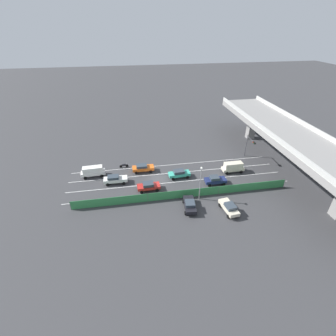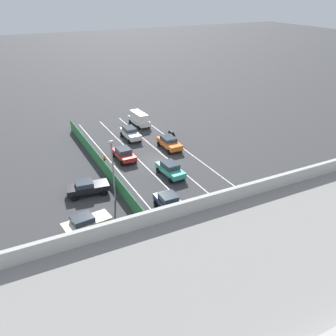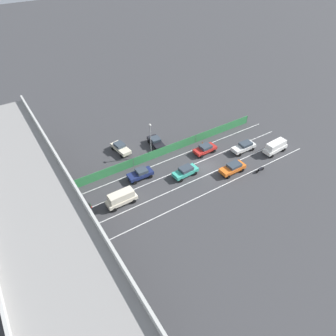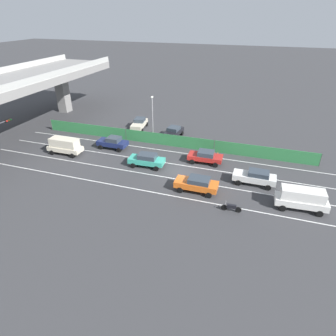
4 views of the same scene
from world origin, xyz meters
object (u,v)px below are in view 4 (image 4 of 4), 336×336
parked_sedan_dark (173,132)px  street_lamp (152,114)px  car_van_white (302,198)px  car_taxi_orange (197,184)px  motorcycle (231,207)px  car_sedan_red (205,156)px  car_van_cream (65,145)px  parked_sedan_cream (139,123)px  car_taxi_teal (147,160)px  traffic_cone (218,154)px  car_sedan_navy (113,142)px  car_hatchback_white (255,177)px

parked_sedan_dark → street_lamp: street_lamp is taller
car_van_white → car_taxi_orange: bearing=90.6°
motorcycle → parked_sedan_dark: bearing=34.5°
car_sedan_red → street_lamp: bearing=63.8°
car_van_cream → parked_sedan_cream: car_van_cream is taller
car_van_white → street_lamp: size_ratio=0.73×
car_van_white → car_sedan_red: bearing=58.2°
parked_sedan_dark → parked_sedan_cream: bearing=73.7°
car_taxi_teal → street_lamp: size_ratio=0.67×
parked_sedan_dark → traffic_cone: parked_sedan_dark is taller
car_sedan_navy → car_sedan_red: car_sedan_navy is taller
car_van_white → parked_sedan_cream: 28.20m
car_hatchback_white → parked_sedan_dark: car_hatchback_white is taller
car_taxi_teal → motorcycle: size_ratio=2.31×
car_taxi_teal → car_hatchback_white: bearing=-90.5°
street_lamp → car_sedan_red: bearing=-116.2°
car_hatchback_white → street_lamp: street_lamp is taller
car_van_cream → car_hatchback_white: (0.04, -24.82, -0.32)m
car_sedan_navy → parked_sedan_dark: 9.39m
street_lamp → car_taxi_teal: bearing=-164.4°
motorcycle → parked_sedan_dark: 19.39m
car_sedan_red → car_hatchback_white: (-3.41, -6.34, 0.05)m
car_hatchback_white → car_sedan_navy: bearing=79.5°
car_hatchback_white → motorcycle: 6.20m
parked_sedan_cream → street_lamp: street_lamp is taller
car_sedan_navy → traffic_cone: bearing=-81.8°
car_van_white → car_sedan_red: (6.75, 10.87, -0.36)m
motorcycle → parked_sedan_cream: (17.86, 17.38, 0.46)m
car_sedan_navy → parked_sedan_cream: bearing=-2.8°
car_van_white → car_taxi_teal: 17.89m
car_taxi_orange → car_taxi_teal: size_ratio=1.02×
car_van_cream → parked_sedan_cream: bearing=-25.3°
street_lamp → traffic_cone: (-2.06, -10.02, -3.82)m
car_sedan_red → parked_sedan_dark: size_ratio=0.94×
car_sedan_red → car_taxi_teal: size_ratio=0.97×
traffic_cone → car_van_cream: bearing=106.2°
car_taxi_orange → motorcycle: size_ratio=2.35×
car_van_cream → car_van_white: car_van_cream is taller
car_hatchback_white → motorcycle: bearing=163.2°
car_van_cream → parked_sedan_dark: bearing=-50.0°
parked_sedan_cream → car_taxi_orange: bearing=-139.0°
parked_sedan_dark → car_taxi_teal: bearing=178.5°
car_hatchback_white → street_lamp: (7.75, 15.15, 3.19)m
parked_sedan_dark → car_van_white: bearing=-127.8°
car_sedan_navy → street_lamp: street_lamp is taller
car_sedan_navy → parked_sedan_cream: 8.35m
motorcycle → street_lamp: (13.67, 13.36, 3.67)m
parked_sedan_cream → street_lamp: (-4.19, -4.02, 3.21)m
parked_sedan_cream → traffic_cone: (-6.26, -14.03, -0.61)m
car_taxi_orange → car_hatchback_white: 6.75m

